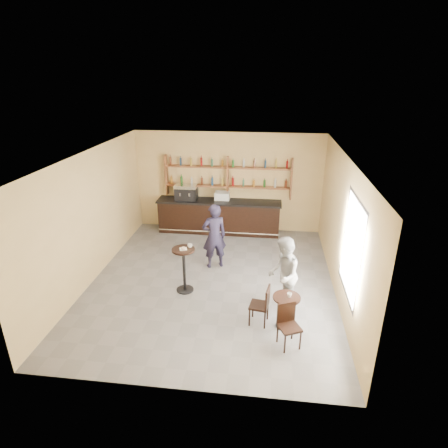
# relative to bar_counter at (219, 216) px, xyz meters

# --- Properties ---
(floor) EXTENTS (7.00, 7.00, 0.00)m
(floor) POSITION_rel_bar_counter_xyz_m (0.26, -3.15, -0.54)
(floor) COLOR slate
(floor) RESTS_ON ground
(ceiling) EXTENTS (7.00, 7.00, 0.00)m
(ceiling) POSITION_rel_bar_counter_xyz_m (0.26, -3.15, 2.66)
(ceiling) COLOR white
(ceiling) RESTS_ON wall_back
(wall_back) EXTENTS (7.00, 0.00, 7.00)m
(wall_back) POSITION_rel_bar_counter_xyz_m (0.26, 0.35, 1.06)
(wall_back) COLOR tan
(wall_back) RESTS_ON floor
(wall_front) EXTENTS (7.00, 0.00, 7.00)m
(wall_front) POSITION_rel_bar_counter_xyz_m (0.26, -6.65, 1.06)
(wall_front) COLOR tan
(wall_front) RESTS_ON floor
(wall_left) EXTENTS (0.00, 7.00, 7.00)m
(wall_left) POSITION_rel_bar_counter_xyz_m (-2.74, -3.15, 1.06)
(wall_left) COLOR tan
(wall_left) RESTS_ON floor
(wall_right) EXTENTS (0.00, 7.00, 7.00)m
(wall_right) POSITION_rel_bar_counter_xyz_m (3.26, -3.15, 1.06)
(wall_right) COLOR tan
(wall_right) RESTS_ON floor
(window_pane) EXTENTS (0.00, 2.00, 2.00)m
(window_pane) POSITION_rel_bar_counter_xyz_m (3.25, -4.35, 1.16)
(window_pane) COLOR white
(window_pane) RESTS_ON wall_right
(window_frame) EXTENTS (0.04, 1.70, 2.10)m
(window_frame) POSITION_rel_bar_counter_xyz_m (3.24, -4.35, 1.16)
(window_frame) COLOR black
(window_frame) RESTS_ON wall_right
(shelf_unit) EXTENTS (4.00, 0.26, 1.40)m
(shelf_unit) POSITION_rel_bar_counter_xyz_m (0.26, 0.22, 1.27)
(shelf_unit) COLOR brown
(shelf_unit) RESTS_ON wall_back
(liquor_bottles) EXTENTS (3.68, 0.10, 1.00)m
(liquor_bottles) POSITION_rel_bar_counter_xyz_m (0.26, 0.22, 1.44)
(liquor_bottles) COLOR #8C5919
(liquor_bottles) RESTS_ON shelf_unit
(bar_counter) EXTENTS (3.98, 0.78, 1.08)m
(bar_counter) POSITION_rel_bar_counter_xyz_m (0.00, 0.00, 0.00)
(bar_counter) COLOR black
(bar_counter) RESTS_ON floor
(espresso_machine) EXTENTS (0.70, 0.46, 0.49)m
(espresso_machine) POSITION_rel_bar_counter_xyz_m (-1.06, 0.00, 0.79)
(espresso_machine) COLOR black
(espresso_machine) RESTS_ON bar_counter
(pastry_case) EXTENTS (0.49, 0.39, 0.29)m
(pastry_case) POSITION_rel_bar_counter_xyz_m (0.11, 0.00, 0.68)
(pastry_case) COLOR silver
(pastry_case) RESTS_ON bar_counter
(pedestal_table) EXTENTS (0.61, 0.61, 1.11)m
(pedestal_table) POSITION_rel_bar_counter_xyz_m (-0.34, -3.64, 0.02)
(pedestal_table) COLOR black
(pedestal_table) RESTS_ON floor
(napkin) EXTENTS (0.21, 0.21, 0.00)m
(napkin) POSITION_rel_bar_counter_xyz_m (-0.34, -3.64, 0.57)
(napkin) COLOR white
(napkin) RESTS_ON pedestal_table
(donut) EXTENTS (0.13, 0.13, 0.04)m
(donut) POSITION_rel_bar_counter_xyz_m (-0.33, -3.65, 0.60)
(donut) COLOR #C28047
(donut) RESTS_ON napkin
(cup_pedestal) EXTENTS (0.13, 0.13, 0.09)m
(cup_pedestal) POSITION_rel_bar_counter_xyz_m (-0.20, -3.54, 0.62)
(cup_pedestal) COLOR white
(cup_pedestal) RESTS_ON pedestal_table
(man_main) EXTENTS (0.76, 0.64, 1.78)m
(man_main) POSITION_rel_bar_counter_xyz_m (0.19, -2.35, 0.35)
(man_main) COLOR black
(man_main) RESTS_ON floor
(cafe_table) EXTENTS (0.59, 0.59, 0.72)m
(cafe_table) POSITION_rel_bar_counter_xyz_m (2.03, -4.74, -0.18)
(cafe_table) COLOR black
(cafe_table) RESTS_ON floor
(cup_cafe) EXTENTS (0.12, 0.12, 0.09)m
(cup_cafe) POSITION_rel_bar_counter_xyz_m (2.08, -4.74, 0.22)
(cup_cafe) COLOR white
(cup_cafe) RESTS_ON cafe_table
(chair_west) EXTENTS (0.44, 0.44, 0.87)m
(chair_west) POSITION_rel_bar_counter_xyz_m (1.48, -4.69, -0.10)
(chair_west) COLOR black
(chair_west) RESTS_ON floor
(chair_south) EXTENTS (0.50, 0.50, 0.88)m
(chair_south) POSITION_rel_bar_counter_xyz_m (2.08, -5.34, -0.10)
(chair_south) COLOR black
(chair_south) RESTS_ON floor
(patron_second) EXTENTS (0.70, 0.87, 1.71)m
(patron_second) POSITION_rel_bar_counter_xyz_m (1.96, -4.10, 0.32)
(patron_second) COLOR gray
(patron_second) RESTS_ON floor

